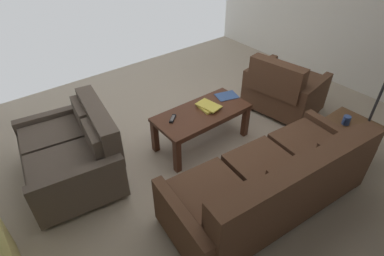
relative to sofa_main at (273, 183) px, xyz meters
name	(u,v)px	position (x,y,z in m)	size (l,w,h in m)	color
ground_plane	(202,141)	(-0.15, -1.23, -0.36)	(5.67, 5.13, 0.01)	tan
sofa_main	(273,183)	(0.00, 0.00, 0.00)	(2.11, 1.03, 0.84)	black
loveseat_near	(75,152)	(1.30, -1.61, -0.02)	(1.05, 1.31, 0.80)	black
coffee_table	(202,116)	(-0.13, -1.22, 0.04)	(1.17, 0.55, 0.47)	#4C2819
end_table	(349,130)	(-1.21, 0.04, 0.09)	(0.50, 0.50, 0.53)	brown
armchair_side	(283,88)	(-1.50, -1.08, 0.01)	(0.91, 1.06, 0.85)	black
coffee_mug	(346,120)	(-1.16, 0.00, 0.22)	(0.10, 0.08, 0.10)	#334C8C
book_stack	(208,106)	(-0.24, -1.23, 0.14)	(0.23, 0.31, 0.04)	#E0CC4C
tv_remote	(173,119)	(0.24, -1.30, 0.12)	(0.15, 0.14, 0.02)	black
loose_magazine	(227,96)	(-0.61, -1.30, 0.12)	(0.20, 0.27, 0.01)	#385693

